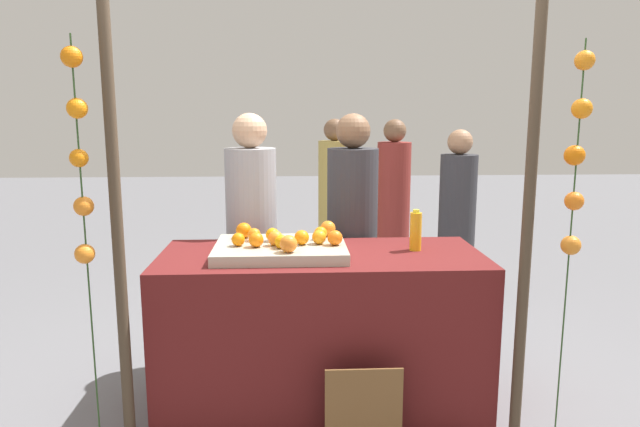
# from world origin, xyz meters

# --- Properties ---
(ground_plane) EXTENTS (24.00, 24.00, 0.00)m
(ground_plane) POSITION_xyz_m (0.00, 0.00, 0.00)
(ground_plane) COLOR slate
(stall_counter) EXTENTS (1.80, 0.78, 0.88)m
(stall_counter) POSITION_xyz_m (0.00, 0.00, 0.44)
(stall_counter) COLOR #5B1919
(stall_counter) RESTS_ON ground_plane
(orange_tray) EXTENTS (0.72, 0.55, 0.06)m
(orange_tray) POSITION_xyz_m (-0.23, -0.01, 0.91)
(orange_tray) COLOR #B2AD99
(orange_tray) RESTS_ON stall_counter
(orange_0) EXTENTS (0.09, 0.09, 0.09)m
(orange_0) POSITION_xyz_m (-0.44, 0.15, 0.99)
(orange_0) COLOR orange
(orange_0) RESTS_ON orange_tray
(orange_1) EXTENTS (0.07, 0.07, 0.07)m
(orange_1) POSITION_xyz_m (-0.46, -0.05, 0.98)
(orange_1) COLOR orange
(orange_1) RESTS_ON orange_tray
(orange_2) EXTENTS (0.08, 0.08, 0.08)m
(orange_2) POSITION_xyz_m (-0.25, -0.05, 0.99)
(orange_2) COLOR orange
(orange_2) RESTS_ON orange_tray
(orange_3) EXTENTS (0.08, 0.08, 0.08)m
(orange_3) POSITION_xyz_m (-0.27, 0.06, 0.98)
(orange_3) COLOR orange
(orange_3) RESTS_ON orange_tray
(orange_4) EXTENTS (0.08, 0.08, 0.08)m
(orange_4) POSITION_xyz_m (0.07, -0.06, 0.99)
(orange_4) COLOR orange
(orange_4) RESTS_ON orange_tray
(orange_5) EXTENTS (0.08, 0.08, 0.08)m
(orange_5) POSITION_xyz_m (-0.11, -0.04, 0.99)
(orange_5) COLOR orange
(orange_5) RESTS_ON orange_tray
(orange_6) EXTENTS (0.08, 0.08, 0.08)m
(orange_6) POSITION_xyz_m (-0.36, -0.08, 0.99)
(orange_6) COLOR orange
(orange_6) RESTS_ON orange_tray
(orange_7) EXTENTS (0.08, 0.08, 0.08)m
(orange_7) POSITION_xyz_m (-0.01, -0.03, 0.98)
(orange_7) COLOR orange
(orange_7) RESTS_ON orange_tray
(orange_8) EXTENTS (0.07, 0.07, 0.07)m
(orange_8) POSITION_xyz_m (-0.38, 0.07, 0.98)
(orange_8) COLOR orange
(orange_8) RESTS_ON orange_tray
(orange_9) EXTENTS (0.09, 0.09, 0.09)m
(orange_9) POSITION_xyz_m (-0.18, -0.21, 0.99)
(orange_9) COLOR orange
(orange_9) RESTS_ON orange_tray
(orange_10) EXTENTS (0.09, 0.09, 0.09)m
(orange_10) POSITION_xyz_m (0.05, 0.18, 0.99)
(orange_10) COLOR orange
(orange_10) RESTS_ON orange_tray
(orange_11) EXTENTS (0.07, 0.07, 0.07)m
(orange_11) POSITION_xyz_m (-0.22, -0.12, 0.98)
(orange_11) COLOR orange
(orange_11) RESTS_ON orange_tray
(orange_12) EXTENTS (0.08, 0.08, 0.08)m
(orange_12) POSITION_xyz_m (-0.00, 0.08, 0.98)
(orange_12) COLOR orange
(orange_12) RESTS_ON orange_tray
(juice_bottle) EXTENTS (0.07, 0.07, 0.24)m
(juice_bottle) POSITION_xyz_m (0.54, 0.05, 1.00)
(juice_bottle) COLOR gold
(juice_bottle) RESTS_ON stall_counter
(chalkboard_sign) EXTENTS (0.38, 0.03, 0.45)m
(chalkboard_sign) POSITION_xyz_m (0.18, -0.52, 0.21)
(chalkboard_sign) COLOR brown
(chalkboard_sign) RESTS_ON ground_plane
(vendor_left) EXTENTS (0.33, 0.33, 1.66)m
(vendor_left) POSITION_xyz_m (-0.43, 0.59, 0.77)
(vendor_left) COLOR #99999E
(vendor_left) RESTS_ON ground_plane
(vendor_right) EXTENTS (0.33, 0.33, 1.66)m
(vendor_right) POSITION_xyz_m (0.24, 0.58, 0.77)
(vendor_right) COLOR #333338
(vendor_right) RESTS_ON ground_plane
(crowd_person_0) EXTENTS (0.31, 0.31, 1.53)m
(crowd_person_0) POSITION_xyz_m (1.22, 1.54, 0.71)
(crowd_person_0) COLOR #333338
(crowd_person_0) RESTS_ON ground_plane
(crowd_person_1) EXTENTS (0.32, 0.32, 1.61)m
(crowd_person_1) POSITION_xyz_m (0.27, 2.53, 0.75)
(crowd_person_1) COLOR tan
(crowd_person_1) RESTS_ON ground_plane
(crowd_person_2) EXTENTS (0.32, 0.32, 1.60)m
(crowd_person_2) POSITION_xyz_m (0.82, 2.29, 0.75)
(crowd_person_2) COLOR maroon
(crowd_person_2) RESTS_ON ground_plane
(canopy_post_left) EXTENTS (0.06, 0.06, 2.25)m
(canopy_post_left) POSITION_xyz_m (-0.98, -0.43, 1.12)
(canopy_post_left) COLOR #473828
(canopy_post_left) RESTS_ON ground_plane
(canopy_post_right) EXTENTS (0.06, 0.06, 2.25)m
(canopy_post_right) POSITION_xyz_m (0.98, -0.43, 1.12)
(canopy_post_right) COLOR #473828
(canopy_post_right) RESTS_ON ground_plane
(garland_strand_left) EXTENTS (0.10, 0.11, 2.00)m
(garland_strand_left) POSITION_xyz_m (-1.11, -0.48, 1.45)
(garland_strand_left) COLOR #2D4C23
(garland_strand_left) RESTS_ON ground_plane
(garland_strand_right) EXTENTS (0.11, 0.10, 2.00)m
(garland_strand_right) POSITION_xyz_m (1.20, -0.43, 1.44)
(garland_strand_right) COLOR #2D4C23
(garland_strand_right) RESTS_ON ground_plane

